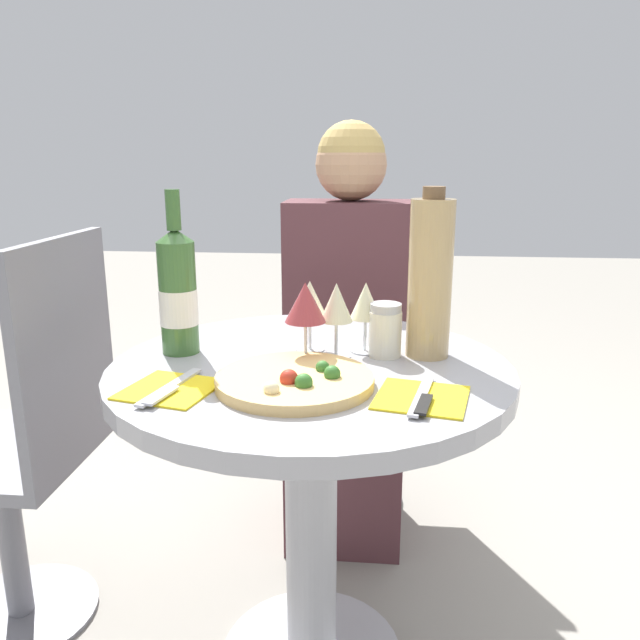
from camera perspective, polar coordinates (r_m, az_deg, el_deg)
dining_table at (r=1.30m, az=-0.84°, el=-11.17°), size 0.80×0.80×0.71m
chair_behind_diner at (r=2.02m, az=2.72°, el=-3.97°), size 0.40×0.40×0.94m
seated_diner at (r=1.86m, az=2.55°, el=-2.59°), size 0.38×0.43×1.20m
chair_empty_side at (r=1.61m, az=-25.20°, el=-10.57°), size 0.40×0.40×0.94m
pizza_large at (r=1.12m, az=-2.27°, el=-5.54°), size 0.28×0.28×0.04m
wine_bottle at (r=1.31m, az=-12.86°, el=2.48°), size 0.08×0.08×0.33m
tall_carafe at (r=1.27m, az=10.04°, el=3.81°), size 0.09×0.09×0.34m
sugar_shaker at (r=1.28m, az=5.98°, el=-0.94°), size 0.07×0.07×0.11m
wine_glass_back_left at (r=1.29m, az=-0.93°, el=1.80°), size 0.07×0.07×0.15m
wine_glass_center at (r=1.25m, az=1.51°, el=1.45°), size 0.07×0.07×0.15m
wine_glass_front_left at (r=1.21m, az=-1.35°, el=1.50°), size 0.08×0.08×0.16m
wine_glass_back_right at (r=1.29m, az=4.20°, el=1.60°), size 0.07×0.07×0.15m
place_setting_left at (r=1.13m, az=-13.58°, el=-6.16°), size 0.18×0.19×0.01m
place_setting_right at (r=1.07m, az=9.29°, el=-7.01°), size 0.18×0.19×0.01m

